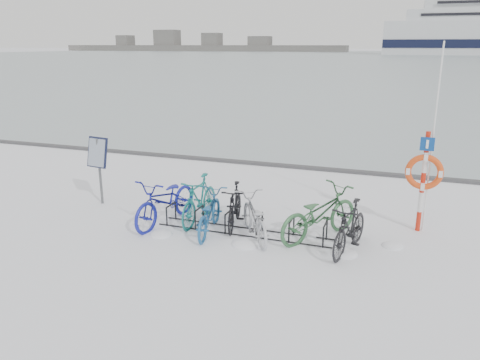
{
  "coord_description": "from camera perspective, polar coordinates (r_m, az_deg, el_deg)",
  "views": [
    {
      "loc": [
        3.15,
        -9.15,
        4.03
      ],
      "look_at": [
        -0.3,
        0.6,
        1.02
      ],
      "focal_mm": 35.0,
      "sensor_mm": 36.0,
      "label": 1
    }
  ],
  "objects": [
    {
      "name": "info_board",
      "position": [
        12.51,
        -16.94,
        2.78
      ],
      "size": [
        0.62,
        0.31,
        1.77
      ],
      "rotation": [
        0.0,
        0.0,
        -0.15
      ],
      "color": "#595B5E",
      "rests_on": "ground"
    },
    {
      "name": "bike_rack",
      "position": [
        10.42,
        0.46,
        -5.48
      ],
      "size": [
        4.0,
        0.48,
        0.46
      ],
      "color": "black",
      "rests_on": "ground"
    },
    {
      "name": "bike_5",
      "position": [
        10.17,
        9.65,
        -3.85
      ],
      "size": [
        1.87,
        2.28,
        1.16
      ],
      "primitive_type": "imported",
      "rotation": [
        0.0,
        0.0,
        2.56
      ],
      "color": "#32623B",
      "rests_on": "ground"
    },
    {
      "name": "bike_2",
      "position": [
        10.38,
        -3.83,
        -3.84
      ],
      "size": [
        0.91,
        1.89,
        0.95
      ],
      "primitive_type": "imported",
      "rotation": [
        0.0,
        0.0,
        3.3
      ],
      "color": "#1D578D",
      "rests_on": "ground"
    },
    {
      "name": "shoreline",
      "position": [
        296.84,
        -5.64,
        15.91
      ],
      "size": [
        180.0,
        12.0,
        9.5
      ],
      "color": "#4D4D4D",
      "rests_on": "ground"
    },
    {
      "name": "ground",
      "position": [
        10.48,
        0.46,
        -6.4
      ],
      "size": [
        900.0,
        900.0,
        0.0
      ],
      "primitive_type": "plane",
      "color": "white",
      "rests_on": "ground"
    },
    {
      "name": "quay_edge",
      "position": [
        15.88,
        7.44,
        1.56
      ],
      "size": [
        400.0,
        0.25,
        0.1
      ],
      "primitive_type": "cube",
      "color": "#3F3F42",
      "rests_on": "ground"
    },
    {
      "name": "snow_drifts",
      "position": [
        9.99,
        4.56,
        -7.64
      ],
      "size": [
        5.31,
        1.58,
        0.22
      ],
      "color": "white",
      "rests_on": "ground"
    },
    {
      "name": "bike_6",
      "position": [
        9.65,
        13.24,
        -5.5
      ],
      "size": [
        0.89,
        1.84,
        1.06
      ],
      "primitive_type": "imported",
      "rotation": [
        0.0,
        0.0,
        -0.23
      ],
      "color": "black",
      "rests_on": "ground"
    },
    {
      "name": "lifebuoy_station",
      "position": [
        10.84,
        21.55,
        0.89
      ],
      "size": [
        0.79,
        0.23,
        4.1
      ],
      "color": "red",
      "rests_on": "ground"
    },
    {
      "name": "bike_0",
      "position": [
        11.0,
        -8.99,
        -2.29
      ],
      "size": [
        1.09,
        2.29,
        1.16
      ],
      "primitive_type": "imported",
      "rotation": [
        0.0,
        0.0,
        -0.15
      ],
      "color": "#181D94",
      "rests_on": "ground"
    },
    {
      "name": "bike_1",
      "position": [
        11.0,
        -4.99,
        -2.24
      ],
      "size": [
        0.54,
        1.87,
        1.12
      ],
      "primitive_type": "imported",
      "rotation": [
        0.0,
        0.0,
        -0.0
      ],
      "color": "#156E6C",
      "rests_on": "ground"
    },
    {
      "name": "bike_3",
      "position": [
        10.7,
        -0.65,
        -3.02
      ],
      "size": [
        0.79,
        1.74,
        1.01
      ],
      "primitive_type": "imported",
      "rotation": [
        0.0,
        0.0,
        0.19
      ],
      "color": "black",
      "rests_on": "ground"
    },
    {
      "name": "bike_4",
      "position": [
        10.07,
        1.74,
        -4.42
      ],
      "size": [
        1.53,
        1.9,
        0.97
      ],
      "primitive_type": "imported",
      "rotation": [
        0.0,
        0.0,
        3.71
      ],
      "color": "#B1B3BA",
      "rests_on": "ground"
    },
    {
      "name": "ice_sheet",
      "position": [
        164.23,
        19.0,
        13.97
      ],
      "size": [
        400.0,
        298.0,
        0.02
      ],
      "primitive_type": "cube",
      "color": "#9DABB1",
      "rests_on": "ground"
    }
  ]
}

